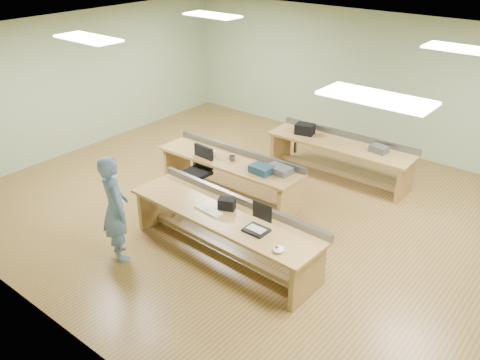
{
  "coord_description": "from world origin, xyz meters",
  "views": [
    {
      "loc": [
        4.63,
        -6.42,
        4.6
      ],
      "look_at": [
        -0.08,
        -0.6,
        0.83
      ],
      "focal_mm": 38.0,
      "sensor_mm": 36.0,
      "label": 1
    }
  ],
  "objects_px": {
    "laptop_base": "(256,230)",
    "parts_bin_teal": "(261,169)",
    "workbench_back": "(340,151)",
    "person": "(115,208)",
    "parts_bin_grey": "(279,170)",
    "drinks_can": "(214,153)",
    "camera_bag": "(227,204)",
    "task_chair": "(198,180)",
    "workbench_front": "(225,223)",
    "workbench_mid": "(230,168)",
    "mug": "(232,158)"
  },
  "relations": [
    {
      "from": "workbench_back",
      "to": "task_chair",
      "type": "height_order",
      "value": "task_chair"
    },
    {
      "from": "workbench_front",
      "to": "workbench_mid",
      "type": "height_order",
      "value": "same"
    },
    {
      "from": "person",
      "to": "mug",
      "type": "distance_m",
      "value": 2.56
    },
    {
      "from": "workbench_front",
      "to": "task_chair",
      "type": "distance_m",
      "value": 1.96
    },
    {
      "from": "person",
      "to": "mug",
      "type": "bearing_deg",
      "value": -68.75
    },
    {
      "from": "laptop_base",
      "to": "parts_bin_grey",
      "type": "xyz_separation_m",
      "value": [
        -0.84,
        1.75,
        0.04
      ]
    },
    {
      "from": "workbench_front",
      "to": "person",
      "type": "xyz_separation_m",
      "value": [
        -1.25,
        -1.05,
        0.27
      ]
    },
    {
      "from": "task_chair",
      "to": "camera_bag",
      "type": "bearing_deg",
      "value": -29.43
    },
    {
      "from": "parts_bin_teal",
      "to": "drinks_can",
      "type": "bearing_deg",
      "value": 179.55
    },
    {
      "from": "workbench_front",
      "to": "parts_bin_teal",
      "type": "relative_size",
      "value": 8.73
    },
    {
      "from": "camera_bag",
      "to": "parts_bin_grey",
      "type": "xyz_separation_m",
      "value": [
        -0.11,
        1.53,
        -0.03
      ]
    },
    {
      "from": "workbench_front",
      "to": "person",
      "type": "distance_m",
      "value": 1.66
    },
    {
      "from": "task_chair",
      "to": "person",
      "type": "bearing_deg",
      "value": -77.22
    },
    {
      "from": "task_chair",
      "to": "drinks_can",
      "type": "distance_m",
      "value": 0.57
    },
    {
      "from": "person",
      "to": "laptop_base",
      "type": "distance_m",
      "value": 2.14
    },
    {
      "from": "person",
      "to": "drinks_can",
      "type": "distance_m",
      "value": 2.5
    },
    {
      "from": "workbench_back",
      "to": "person",
      "type": "distance_m",
      "value": 4.75
    },
    {
      "from": "parts_bin_teal",
      "to": "drinks_can",
      "type": "height_order",
      "value": "parts_bin_teal"
    },
    {
      "from": "workbench_mid",
      "to": "workbench_back",
      "type": "bearing_deg",
      "value": 57.91
    },
    {
      "from": "workbench_mid",
      "to": "laptop_base",
      "type": "distance_m",
      "value": 2.51
    },
    {
      "from": "laptop_base",
      "to": "parts_bin_teal",
      "type": "xyz_separation_m",
      "value": [
        -1.08,
        1.56,
        0.05
      ]
    },
    {
      "from": "workbench_back",
      "to": "laptop_base",
      "type": "distance_m",
      "value": 3.71
    },
    {
      "from": "workbench_back",
      "to": "parts_bin_teal",
      "type": "xyz_separation_m",
      "value": [
        -0.41,
        -2.09,
        0.26
      ]
    },
    {
      "from": "task_chair",
      "to": "drinks_can",
      "type": "xyz_separation_m",
      "value": [
        0.11,
        0.34,
        0.44
      ]
    },
    {
      "from": "workbench_front",
      "to": "workbench_mid",
      "type": "xyz_separation_m",
      "value": [
        -1.19,
        1.53,
        -0.01
      ]
    },
    {
      "from": "person",
      "to": "task_chair",
      "type": "distance_m",
      "value": 2.23
    },
    {
      "from": "workbench_back",
      "to": "camera_bag",
      "type": "relative_size",
      "value": 11.91
    },
    {
      "from": "camera_bag",
      "to": "laptop_base",
      "type": "bearing_deg",
      "value": -40.88
    },
    {
      "from": "person",
      "to": "parts_bin_teal",
      "type": "bearing_deg",
      "value": -84.78
    },
    {
      "from": "person",
      "to": "parts_bin_teal",
      "type": "distance_m",
      "value": 2.63
    },
    {
      "from": "laptop_base",
      "to": "workbench_front",
      "type": "bearing_deg",
      "value": 169.99
    },
    {
      "from": "workbench_back",
      "to": "person",
      "type": "xyz_separation_m",
      "value": [
        -1.26,
        -4.57,
        0.28
      ]
    },
    {
      "from": "workbench_front",
      "to": "mug",
      "type": "relative_size",
      "value": 27.52
    },
    {
      "from": "parts_bin_grey",
      "to": "drinks_can",
      "type": "xyz_separation_m",
      "value": [
        -1.35,
        -0.18,
        -0.01
      ]
    },
    {
      "from": "parts_bin_grey",
      "to": "workbench_back",
      "type": "bearing_deg",
      "value": 84.86
    },
    {
      "from": "person",
      "to": "camera_bag",
      "type": "distance_m",
      "value": 1.66
    },
    {
      "from": "laptop_base",
      "to": "mug",
      "type": "bearing_deg",
      "value": 138.46
    },
    {
      "from": "parts_bin_grey",
      "to": "mug",
      "type": "relative_size",
      "value": 3.64
    },
    {
      "from": "workbench_mid",
      "to": "person",
      "type": "relative_size",
      "value": 1.74
    },
    {
      "from": "workbench_mid",
      "to": "laptop_base",
      "type": "height_order",
      "value": "workbench_mid"
    },
    {
      "from": "workbench_back",
      "to": "drinks_can",
      "type": "relative_size",
      "value": 27.32
    },
    {
      "from": "workbench_back",
      "to": "parts_bin_grey",
      "type": "relative_size",
      "value": 6.81
    },
    {
      "from": "mug",
      "to": "drinks_can",
      "type": "xyz_separation_m",
      "value": [
        -0.39,
        -0.06,
        0.01
      ]
    },
    {
      "from": "drinks_can",
      "to": "camera_bag",
      "type": "bearing_deg",
      "value": -42.74
    },
    {
      "from": "drinks_can",
      "to": "mug",
      "type": "bearing_deg",
      "value": 9.05
    },
    {
      "from": "parts_bin_grey",
      "to": "laptop_base",
      "type": "bearing_deg",
      "value": -64.35
    },
    {
      "from": "drinks_can",
      "to": "parts_bin_grey",
      "type": "bearing_deg",
      "value": 7.81
    },
    {
      "from": "camera_bag",
      "to": "parts_bin_grey",
      "type": "height_order",
      "value": "camera_bag"
    },
    {
      "from": "workbench_mid",
      "to": "workbench_front",
      "type": "bearing_deg",
      "value": -52.95
    },
    {
      "from": "laptop_base",
      "to": "workbench_back",
      "type": "bearing_deg",
      "value": 101.03
    }
  ]
}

